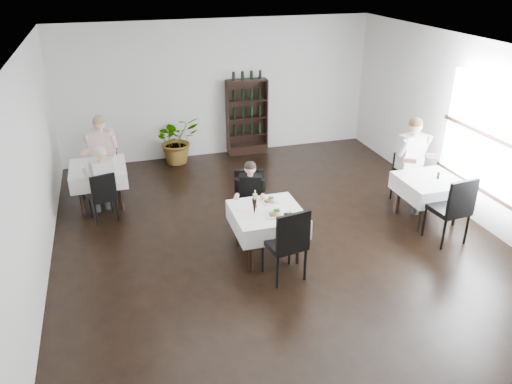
{
  "coord_description": "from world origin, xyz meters",
  "views": [
    {
      "loc": [
        -2.34,
        -6.23,
        4.2
      ],
      "look_at": [
        -0.41,
        0.2,
        1.0
      ],
      "focal_mm": 35.0,
      "sensor_mm": 36.0,
      "label": 1
    }
  ],
  "objects_px": {
    "diner_main": "(250,194)",
    "main_table": "(267,219)",
    "potted_tree": "(177,140)",
    "wine_shelf": "(247,118)"
  },
  "relations": [
    {
      "from": "wine_shelf",
      "to": "potted_tree",
      "type": "bearing_deg",
      "value": -175.99
    },
    {
      "from": "wine_shelf",
      "to": "potted_tree",
      "type": "relative_size",
      "value": 1.67
    },
    {
      "from": "diner_main",
      "to": "potted_tree",
      "type": "bearing_deg",
      "value": 100.53
    },
    {
      "from": "wine_shelf",
      "to": "diner_main",
      "type": "bearing_deg",
      "value": -104.94
    },
    {
      "from": "potted_tree",
      "to": "main_table",
      "type": "bearing_deg",
      "value": -80.11
    },
    {
      "from": "wine_shelf",
      "to": "main_table",
      "type": "xyz_separation_m",
      "value": [
        -0.9,
        -4.31,
        -0.23
      ]
    },
    {
      "from": "diner_main",
      "to": "main_table",
      "type": "bearing_deg",
      "value": -83.56
    },
    {
      "from": "main_table",
      "to": "diner_main",
      "type": "bearing_deg",
      "value": 96.44
    },
    {
      "from": "potted_tree",
      "to": "diner_main",
      "type": "relative_size",
      "value": 0.82
    },
    {
      "from": "main_table",
      "to": "diner_main",
      "type": "distance_m",
      "value": 0.68
    }
  ]
}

